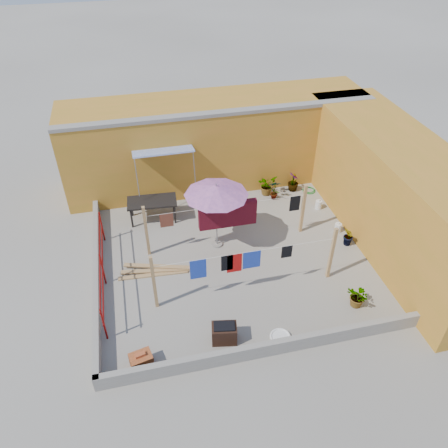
{
  "coord_description": "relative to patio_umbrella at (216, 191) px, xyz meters",
  "views": [
    {
      "loc": [
        -2.55,
        -9.67,
        9.1
      ],
      "look_at": [
        -0.22,
        0.3,
        1.15
      ],
      "focal_mm": 35.0,
      "sensor_mm": 36.0,
      "label": 1
    }
  ],
  "objects": [
    {
      "name": "ground",
      "position": [
        0.35,
        -0.74,
        -2.07
      ],
      "size": [
        80.0,
        80.0,
        0.0
      ],
      "primitive_type": "plane",
      "color": "#9E998E",
      "rests_on": "ground"
    },
    {
      "name": "wall_back",
      "position": [
        0.85,
        3.96,
        -0.46
      ],
      "size": [
        11.0,
        3.27,
        3.21
      ],
      "color": "#BD7829",
      "rests_on": "ground"
    },
    {
      "name": "wall_right",
      "position": [
        5.55,
        -0.74,
        -0.47
      ],
      "size": [
        2.4,
        9.0,
        3.2
      ],
      "primitive_type": "cube",
      "color": "#BD7829",
      "rests_on": "ground"
    },
    {
      "name": "parapet_front",
      "position": [
        0.35,
        -4.32,
        -1.85
      ],
      "size": [
        8.3,
        0.16,
        0.44
      ],
      "primitive_type": "cube",
      "color": "gray",
      "rests_on": "ground"
    },
    {
      "name": "parapet_left",
      "position": [
        -3.73,
        -0.74,
        -1.85
      ],
      "size": [
        0.16,
        7.3,
        0.44
      ],
      "primitive_type": "cube",
      "color": "gray",
      "rests_on": "ground"
    },
    {
      "name": "red_railing",
      "position": [
        -3.5,
        -0.94,
        -1.35
      ],
      "size": [
        0.05,
        4.2,
        1.1
      ],
      "color": "maroon",
      "rests_on": "ground"
    },
    {
      "name": "clothesline_rig",
      "position": [
        0.34,
        -0.21,
        -1.0
      ],
      "size": [
        5.09,
        2.35,
        1.8
      ],
      "color": "tan",
      "rests_on": "ground"
    },
    {
      "name": "patio_umbrella",
      "position": [
        0.0,
        0.0,
        0.0
      ],
      "size": [
        2.1,
        2.1,
        2.31
      ],
      "color": "gray",
      "rests_on": "ground"
    },
    {
      "name": "outdoor_table",
      "position": [
        -1.82,
        1.83,
        -1.38
      ],
      "size": [
        1.69,
        0.93,
        0.77
      ],
      "color": "black",
      "rests_on": "ground"
    },
    {
      "name": "brick_stack",
      "position": [
        -2.71,
        -3.94,
        -1.88
      ],
      "size": [
        0.59,
        0.48,
        0.45
      ],
      "color": "#B25629",
      "rests_on": "ground"
    },
    {
      "name": "lumber_pile",
      "position": [
        -2.05,
        -0.81,
        -2.01
      ],
      "size": [
        2.18,
        0.74,
        0.13
      ],
      "color": "tan",
      "rests_on": "ground"
    },
    {
      "name": "brazier",
      "position": [
        -0.62,
        -3.66,
        -1.8
      ],
      "size": [
        0.69,
        0.52,
        0.56
      ],
      "color": "#311A13",
      "rests_on": "ground"
    },
    {
      "name": "white_basin",
      "position": [
        0.78,
        -3.94,
        -2.02
      ],
      "size": [
        0.54,
        0.54,
        0.09
      ],
      "color": "silver",
      "rests_on": "ground"
    },
    {
      "name": "water_jug_a",
      "position": [
        4.05,
        -0.24,
        -1.92
      ],
      "size": [
        0.22,
        0.22,
        0.35
      ],
      "color": "silver",
      "rests_on": "ground"
    },
    {
      "name": "water_jug_b",
      "position": [
        3.94,
        1.14,
        -1.91
      ],
      "size": [
        0.23,
        0.23,
        0.36
      ],
      "color": "silver",
      "rests_on": "ground"
    },
    {
      "name": "green_hose",
      "position": [
        4.05,
        2.26,
        -2.04
      ],
      "size": [
        0.48,
        0.48,
        0.07
      ],
      "color": "#197224",
      "rests_on": "ground"
    },
    {
      "name": "plant_back_a",
      "position": [
        2.43,
        2.46,
        -1.7
      ],
      "size": [
        0.87,
        0.84,
        0.75
      ],
      "primitive_type": "imported",
      "rotation": [
        0.0,
        0.0,
        0.53
      ],
      "color": "#245618",
      "rests_on": "ground"
    },
    {
      "name": "plant_back_b",
      "position": [
        3.46,
        2.46,
        -1.71
      ],
      "size": [
        0.43,
        0.43,
        0.73
      ],
      "primitive_type": "imported",
      "rotation": [
        0.0,
        0.0,
        1.64
      ],
      "color": "#245618",
      "rests_on": "ground"
    },
    {
      "name": "plant_right_a",
      "position": [
        2.6,
        2.07,
        -1.68
      ],
      "size": [
        0.47,
        0.36,
        0.79
      ],
      "primitive_type": "imported",
      "rotation": [
        0.0,
        0.0,
        2.94
      ],
      "color": "#245618",
      "rests_on": "ground"
    },
    {
      "name": "plant_right_b",
      "position": [
        4.05,
        -0.96,
        -1.72
      ],
      "size": [
        0.39,
        0.45,
        0.7
      ],
      "primitive_type": "imported",
      "rotation": [
        0.0,
        0.0,
        4.48
      ],
      "color": "#245618",
      "rests_on": "ground"
    },
    {
      "name": "plant_right_c",
      "position": [
        3.17,
        -3.37,
        -1.74
      ],
      "size": [
        0.73,
        0.76,
        0.67
      ],
      "primitive_type": "imported",
      "rotation": [
        0.0,
        0.0,
        5.15
      ],
      "color": "#245618",
      "rests_on": "ground"
    }
  ]
}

